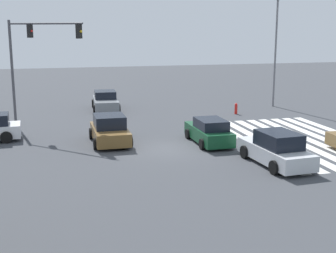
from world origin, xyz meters
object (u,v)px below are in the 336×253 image
Objects in this scene: car_0 at (276,150)px; car_1 at (105,101)px; street_light_pole_b at (276,43)px; fire_hydrant at (236,109)px; car_3 at (209,132)px; car_6 at (110,130)px; traffic_signal_mast at (30,52)px.

car_1 is (17.78, 6.21, -0.06)m from car_0.
street_light_pole_b is at bearing 85.64° from car_1.
car_0 is at bearing 165.59° from fire_hydrant.
car_1 is 13.61m from car_3.
car_1 is at bearing 174.41° from car_6.
car_6 reaches higher than fire_hydrant.
car_3 is 15.30m from street_light_pole_b.
car_3 is 5.81m from car_6.
street_light_pole_b reaches higher than traffic_signal_mast.
car_3 is 4.95× the size of fire_hydrant.
street_light_pole_b is at bearing -42.10° from car_3.
car_6 is (-11.31, 1.14, 0.05)m from car_1.
traffic_signal_mast reaches higher than car_1.
traffic_signal_mast is 0.79× the size of street_light_pole_b.
car_3 is at bearing 15.37° from car_0.
car_6 is at bearing 73.91° from car_3.
car_3 is (-6.81, -9.96, -4.38)m from traffic_signal_mast.
street_light_pole_b is at bearing -59.80° from fire_hydrant.
car_0 is at bearing 48.85° from car_6.
car_1 is at bearing 64.66° from fire_hydrant.
traffic_signal_mast is at bearing -140.23° from car_6.
street_light_pole_b is (10.93, -9.65, 4.65)m from car_3.
fire_hydrant is at bearing -18.61° from car_0.
car_0 is 5.22m from car_3.
car_0 is at bearing 22.68° from car_1.
street_light_pole_b is 7.16m from fire_hydrant.
car_3 is at bearing 138.56° from street_light_pole_b.
traffic_signal_mast is 1.49× the size of car_0.
street_light_pole_b is (4.11, -19.60, 0.27)m from traffic_signal_mast.
car_0 is (-11.73, -11.70, -4.31)m from traffic_signal_mast.
traffic_signal_mast is 1.67× the size of car_3.
car_1 is at bearing 82.20° from street_light_pole_b.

